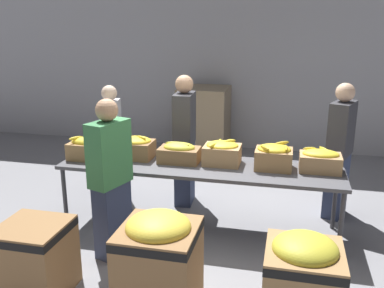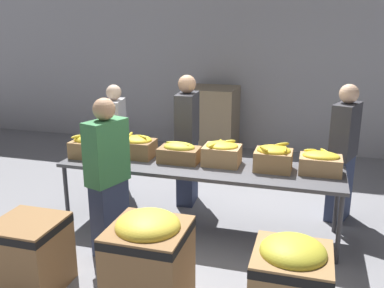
{
  "view_description": "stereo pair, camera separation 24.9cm",
  "coord_description": "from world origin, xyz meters",
  "px_view_note": "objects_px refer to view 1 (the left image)",
  "views": [
    {
      "loc": [
        0.97,
        -4.54,
        2.38
      ],
      "look_at": [
        -0.11,
        0.08,
        1.02
      ],
      "focal_mm": 40.0,
      "sensor_mm": 36.0,
      "label": 1
    },
    {
      "loc": [
        1.21,
        -4.48,
        2.38
      ],
      "look_at": [
        -0.11,
        0.08,
        1.02
      ],
      "focal_mm": 40.0,
      "sensor_mm": 36.0,
      "label": 2
    }
  ],
  "objects_px": {
    "banana_box_0": "(88,148)",
    "volunteer_2": "(339,152)",
    "volunteer_0": "(112,142)",
    "donation_bin_1": "(159,261)",
    "banana_box_1": "(136,147)",
    "banana_box_2": "(179,153)",
    "donation_bin_2": "(302,283)",
    "volunteer_3": "(111,180)",
    "donation_bin_0": "(35,257)",
    "pallet_stack_0": "(204,122)",
    "banana_box_3": "(222,152)",
    "sorting_table": "(200,169)",
    "banana_box_4": "(274,156)",
    "banana_box_5": "(320,160)",
    "volunteer_1": "(185,141)"
  },
  "relations": [
    {
      "from": "sorting_table",
      "to": "banana_box_5",
      "type": "height_order",
      "value": "banana_box_5"
    },
    {
      "from": "volunteer_2",
      "to": "donation_bin_2",
      "type": "relative_size",
      "value": 2.0
    },
    {
      "from": "banana_box_0",
      "to": "donation_bin_2",
      "type": "bearing_deg",
      "value": -30.84
    },
    {
      "from": "banana_box_1",
      "to": "volunteer_1",
      "type": "distance_m",
      "value": 0.76
    },
    {
      "from": "volunteer_0",
      "to": "donation_bin_2",
      "type": "xyz_separation_m",
      "value": [
        2.55,
        -2.31,
        -0.33
      ]
    },
    {
      "from": "volunteer_1",
      "to": "volunteer_2",
      "type": "bearing_deg",
      "value": 87.39
    },
    {
      "from": "banana_box_1",
      "to": "banana_box_5",
      "type": "height_order",
      "value": "banana_box_1"
    },
    {
      "from": "donation_bin_0",
      "to": "donation_bin_2",
      "type": "bearing_deg",
      "value": -0.0
    },
    {
      "from": "banana_box_1",
      "to": "banana_box_2",
      "type": "distance_m",
      "value": 0.55
    },
    {
      "from": "banana_box_1",
      "to": "banana_box_4",
      "type": "height_order",
      "value": "banana_box_4"
    },
    {
      "from": "banana_box_5",
      "to": "volunteer_0",
      "type": "xyz_separation_m",
      "value": [
        -2.73,
        0.64,
        -0.14
      ]
    },
    {
      "from": "banana_box_4",
      "to": "donation_bin_0",
      "type": "bearing_deg",
      "value": -140.62
    },
    {
      "from": "banana_box_0",
      "to": "volunteer_3",
      "type": "distance_m",
      "value": 0.92
    },
    {
      "from": "banana_box_2",
      "to": "donation_bin_1",
      "type": "relative_size",
      "value": 0.52
    },
    {
      "from": "donation_bin_1",
      "to": "donation_bin_2",
      "type": "relative_size",
      "value": 1.07
    },
    {
      "from": "donation_bin_2",
      "to": "banana_box_1",
      "type": "bearing_deg",
      "value": 139.57
    },
    {
      "from": "sorting_table",
      "to": "banana_box_4",
      "type": "bearing_deg",
      "value": 4.52
    },
    {
      "from": "sorting_table",
      "to": "banana_box_2",
      "type": "xyz_separation_m",
      "value": [
        -0.26,
        0.05,
        0.16
      ]
    },
    {
      "from": "volunteer_2",
      "to": "donation_bin_1",
      "type": "xyz_separation_m",
      "value": [
        -1.6,
        -2.32,
        -0.36
      ]
    },
    {
      "from": "banana_box_3",
      "to": "volunteer_3",
      "type": "height_order",
      "value": "volunteer_3"
    },
    {
      "from": "banana_box_1",
      "to": "volunteer_2",
      "type": "bearing_deg",
      "value": 15.48
    },
    {
      "from": "banana_box_0",
      "to": "banana_box_2",
      "type": "xyz_separation_m",
      "value": [
        1.09,
        0.13,
        -0.02
      ]
    },
    {
      "from": "volunteer_1",
      "to": "banana_box_3",
      "type": "bearing_deg",
      "value": 40.48
    },
    {
      "from": "banana_box_0",
      "to": "banana_box_1",
      "type": "distance_m",
      "value": 0.57
    },
    {
      "from": "sorting_table",
      "to": "volunteer_0",
      "type": "relative_size",
      "value": 2.05
    },
    {
      "from": "volunteer_1",
      "to": "volunteer_3",
      "type": "xyz_separation_m",
      "value": [
        -0.4,
        -1.49,
        -0.03
      ]
    },
    {
      "from": "banana_box_1",
      "to": "donation_bin_0",
      "type": "distance_m",
      "value": 1.79
    },
    {
      "from": "banana_box_0",
      "to": "volunteer_3",
      "type": "height_order",
      "value": "volunteer_3"
    },
    {
      "from": "banana_box_2",
      "to": "volunteer_3",
      "type": "height_order",
      "value": "volunteer_3"
    },
    {
      "from": "pallet_stack_0",
      "to": "volunteer_1",
      "type": "bearing_deg",
      "value": -85.12
    },
    {
      "from": "banana_box_0",
      "to": "donation_bin_0",
      "type": "distance_m",
      "value": 1.6
    },
    {
      "from": "banana_box_0",
      "to": "pallet_stack_0",
      "type": "height_order",
      "value": "pallet_stack_0"
    },
    {
      "from": "banana_box_5",
      "to": "donation_bin_2",
      "type": "height_order",
      "value": "banana_box_5"
    },
    {
      "from": "banana_box_0",
      "to": "volunteer_0",
      "type": "relative_size",
      "value": 0.29
    },
    {
      "from": "banana_box_2",
      "to": "banana_box_5",
      "type": "distance_m",
      "value": 1.58
    },
    {
      "from": "donation_bin_0",
      "to": "pallet_stack_0",
      "type": "distance_m",
      "value": 4.53
    },
    {
      "from": "banana_box_3",
      "to": "donation_bin_0",
      "type": "distance_m",
      "value": 2.25
    },
    {
      "from": "banana_box_4",
      "to": "donation_bin_2",
      "type": "relative_size",
      "value": 0.48
    },
    {
      "from": "banana_box_1",
      "to": "banana_box_3",
      "type": "bearing_deg",
      "value": 0.36
    },
    {
      "from": "banana_box_4",
      "to": "donation_bin_1",
      "type": "height_order",
      "value": "banana_box_4"
    },
    {
      "from": "banana_box_2",
      "to": "donation_bin_2",
      "type": "bearing_deg",
      "value": -49.03
    },
    {
      "from": "banana_box_0",
      "to": "volunteer_0",
      "type": "height_order",
      "value": "volunteer_0"
    },
    {
      "from": "banana_box_0",
      "to": "volunteer_2",
      "type": "relative_size",
      "value": 0.27
    },
    {
      "from": "banana_box_3",
      "to": "banana_box_1",
      "type": "bearing_deg",
      "value": -179.64
    },
    {
      "from": "banana_box_3",
      "to": "donation_bin_2",
      "type": "height_order",
      "value": "banana_box_3"
    },
    {
      "from": "banana_box_3",
      "to": "volunteer_2",
      "type": "height_order",
      "value": "volunteer_2"
    },
    {
      "from": "volunteer_0",
      "to": "donation_bin_2",
      "type": "height_order",
      "value": "volunteer_0"
    },
    {
      "from": "sorting_table",
      "to": "banana_box_2",
      "type": "height_order",
      "value": "banana_box_2"
    },
    {
      "from": "banana_box_0",
      "to": "volunteer_1",
      "type": "distance_m",
      "value": 1.27
    },
    {
      "from": "volunteer_0",
      "to": "donation_bin_1",
      "type": "bearing_deg",
      "value": 20.84
    }
  ]
}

